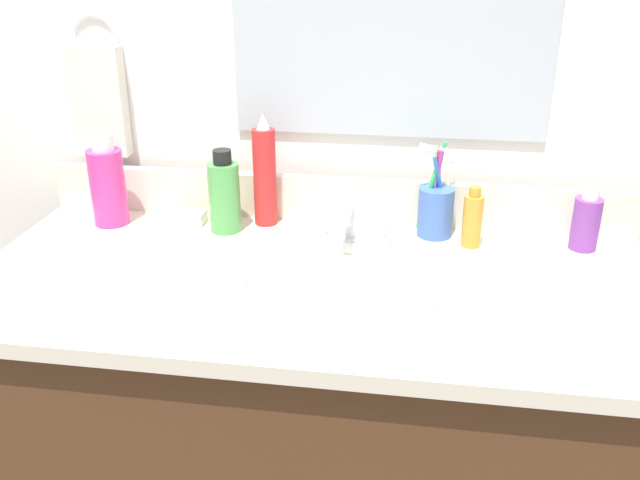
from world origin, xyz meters
The scene contains 15 objects.
vanity_cabinet centered at (0.00, 0.00, 0.42)m, with size 1.12×0.50×0.83m, color #4C2D19.
countertop centered at (0.00, 0.00, 0.84)m, with size 1.17×0.54×0.03m, color beige.
backsplash centered at (0.00, 0.26, 0.90)m, with size 1.17×0.02×0.09m, color beige.
back_wall centered at (0.00, 0.32, 0.65)m, with size 2.27×0.04×1.30m, color white.
towel_ring centered at (-0.48, 0.30, 1.20)m, with size 0.10×0.10×0.01m, color silver.
hand_towel centered at (-0.48, 0.28, 1.08)m, with size 0.11×0.04×0.22m, color silver.
sink_basin centered at (0.04, -0.04, 0.83)m, with size 0.34×0.34×0.11m.
faucet centered at (0.04, 0.15, 0.89)m, with size 0.16×0.10×0.08m.
bottle_oil_amber centered at (0.27, 0.17, 0.91)m, with size 0.04×0.04×0.12m.
bottle_toner_green centered at (-0.20, 0.18, 0.93)m, with size 0.06×0.06×0.16m.
bottle_soap_pink centered at (-0.44, 0.18, 0.94)m, with size 0.07×0.07×0.18m.
bottle_spray_red centered at (-0.13, 0.22, 0.96)m, with size 0.04×0.04×0.22m.
bottle_cream_purple centered at (0.47, 0.19, 0.91)m, with size 0.05×0.05×0.12m.
cup_blue_plastic centered at (0.20, 0.21, 0.91)m, with size 0.07×0.08×0.19m.
soap_bar centered at (-0.28, 0.20, 0.87)m, with size 0.06×0.04×0.02m, color white.
Camera 1 is at (0.17, -1.04, 1.39)m, focal length 39.14 mm.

